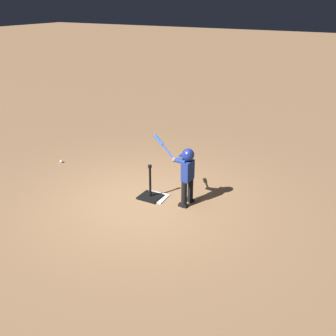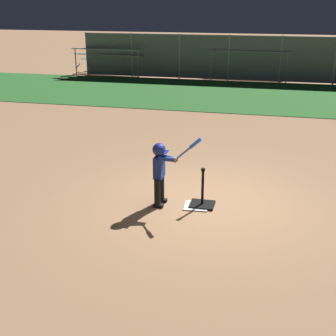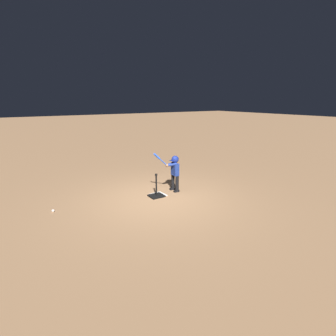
{
  "view_description": "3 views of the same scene",
  "coord_description": "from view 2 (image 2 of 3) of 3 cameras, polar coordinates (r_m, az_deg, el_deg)",
  "views": [
    {
      "loc": [
        -3.93,
        5.92,
        3.85
      ],
      "look_at": [
        -0.58,
        -0.05,
        0.85
      ],
      "focal_mm": 42.0,
      "sensor_mm": 36.0,
      "label": 1
    },
    {
      "loc": [
        1.14,
        -8.09,
        3.64
      ],
      "look_at": [
        -0.72,
        -0.19,
        0.68
      ],
      "focal_mm": 50.0,
      "sensor_mm": 36.0,
      "label": 2
    },
    {
      "loc": [
        3.82,
        6.49,
        2.97
      ],
      "look_at": [
        -0.4,
        -0.07,
        0.91
      ],
      "focal_mm": 28.0,
      "sensor_mm": 36.0,
      "label": 3
    }
  ],
  "objects": [
    {
      "name": "batter_child",
      "position": [
        8.49,
        -0.88,
        0.24
      ],
      "size": [
        0.91,
        0.38,
        1.36
      ],
      "color": "black",
      "rests_on": "ground_plane"
    },
    {
      "name": "grass_outfield_strip",
      "position": [
        18.93,
        9.68,
        8.68
      ],
      "size": [
        56.0,
        6.38,
        0.02
      ],
      "primitive_type": "cube",
      "color": "#286026",
      "rests_on": "ground_plane"
    },
    {
      "name": "bleachers_far_left",
      "position": [
        23.31,
        9.99,
        12.45
      ],
      "size": [
        3.76,
        2.41,
        1.4
      ],
      "color": "#93969E",
      "rests_on": "ground_plane"
    },
    {
      "name": "backstop_fence",
      "position": [
        22.21,
        10.51,
        13.1
      ],
      "size": [
        16.43,
        0.08,
        2.07
      ],
      "color": "#9E9EA3",
      "rests_on": "ground_plane"
    },
    {
      "name": "home_plate",
      "position": [
        8.71,
        3.47,
        -4.64
      ],
      "size": [
        0.47,
        0.47,
        0.02
      ],
      "primitive_type": "cube",
      "rotation": [
        0.0,
        0.0,
        0.07
      ],
      "color": "white",
      "rests_on": "ground_plane"
    },
    {
      "name": "bleachers_left_center",
      "position": [
        24.49,
        -6.36,
        12.93
      ],
      "size": [
        3.79,
        2.87,
        1.36
      ],
      "color": "#93969E",
      "rests_on": "ground_plane"
    },
    {
      "name": "ground_plane",
      "position": [
        8.95,
        4.82,
        -4.05
      ],
      "size": [
        90.0,
        90.0,
        0.0
      ],
      "primitive_type": "plane",
      "color": "#99704C"
    },
    {
      "name": "batting_tee",
      "position": [
        8.71,
        4.19,
        -4.0
      ],
      "size": [
        0.45,
        0.41,
        0.74
      ],
      "color": "black",
      "rests_on": "ground_plane"
    }
  ]
}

